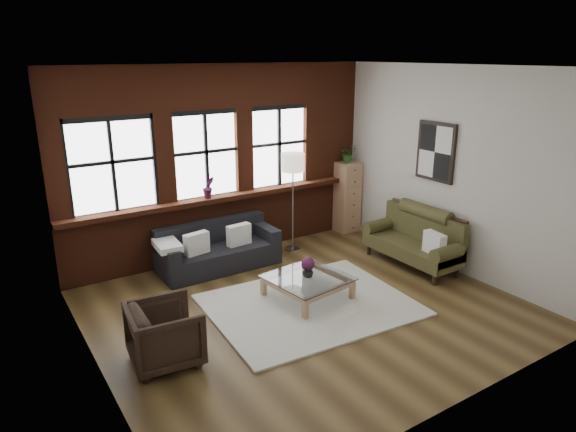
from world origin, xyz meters
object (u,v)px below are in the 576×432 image
vintage_settee (412,239)px  vase (308,272)px  armchair (165,334)px  coffee_table (308,288)px  dark_sofa (219,248)px  drawer_chest (346,197)px  floor_lamp (293,199)px

vintage_settee → vase: 2.12m
armchair → coffee_table: 2.30m
vintage_settee → coffee_table: bearing=-178.7°
dark_sofa → drawer_chest: bearing=6.5°
dark_sofa → armchair: bearing=-128.4°
drawer_chest → coffee_table: bearing=-139.2°
vase → coffee_table: bearing=0.0°
coffee_table → floor_lamp: floor_lamp is taller
vase → floor_lamp: (0.87, 1.69, 0.53)m
armchair → vintage_settee: bearing=-77.7°
floor_lamp → vase: bearing=-117.1°
dark_sofa → coffee_table: bearing=-71.0°
dark_sofa → drawer_chest: size_ratio=1.41×
coffee_table → vase: vase is taller
dark_sofa → floor_lamp: bearing=0.3°
dark_sofa → vintage_settee: bearing=-31.2°
vintage_settee → vase: vintage_settee is taller
drawer_chest → floor_lamp: size_ratio=0.73×
dark_sofa → vase: bearing=-71.0°
armchair → vase: size_ratio=4.75×
vintage_settee → armchair: (-4.37, -0.47, -0.11)m
drawer_chest → vase: bearing=-139.2°
floor_lamp → dark_sofa: bearing=-179.7°
vintage_settee → coffee_table: (-2.12, -0.05, -0.30)m
dark_sofa → coffee_table: dark_sofa is taller
armchair → floor_lamp: floor_lamp is taller
drawer_chest → floor_lamp: bearing=-167.6°
armchair → vase: armchair is taller
armchair → drawer_chest: size_ratio=0.57×
dark_sofa → armchair: 2.69m
vintage_settee → dark_sofa: bearing=148.8°
armchair → coffee_table: (2.25, 0.42, -0.19)m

